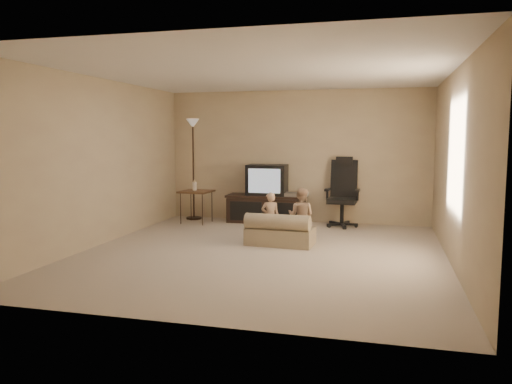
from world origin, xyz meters
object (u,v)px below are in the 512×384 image
child_sofa (280,232)px  toddler_right (301,215)px  floor_lamp (193,146)px  tv_stand (267,198)px  office_chair (343,201)px  side_table (196,192)px  toddler_left (270,217)px

child_sofa → toddler_right: toddler_right is taller
floor_lamp → child_sofa: floor_lamp is taller
child_sofa → tv_stand: bearing=112.2°
tv_stand → toddler_right: bearing=-61.8°
office_chair → child_sofa: size_ratio=1.22×
tv_stand → toddler_right: size_ratio=1.84×
floor_lamp → side_table: bearing=-62.4°
floor_lamp → toddler_right: (2.42, -1.65, -1.02)m
office_chair → toddler_right: bearing=-105.5°
tv_stand → office_chair: 1.42m
side_table → child_sofa: side_table is taller
office_chair → toddler_right: (-0.50, -1.58, -0.03)m
side_table → floor_lamp: floor_lamp is taller
toddler_left → child_sofa: bearing=122.4°
tv_stand → toddler_right: tv_stand is taller
child_sofa → toddler_right: (0.28, 0.27, 0.22)m
office_chair → side_table: bearing=-170.7°
office_chair → side_table: (-2.71, -0.34, 0.14)m
tv_stand → floor_lamp: 1.79m
child_sofa → toddler_left: (-0.19, 0.18, 0.19)m
office_chair → toddler_right: office_chair is taller
office_chair → toddler_right: size_ratio=1.49×
side_table → child_sofa: 2.48m
toddler_left → toddler_right: 0.47m
side_table → toddler_left: bearing=-37.3°
floor_lamp → toddler_right: floor_lamp is taller
office_chair → child_sofa: (-0.78, -1.85, -0.26)m
toddler_right → office_chair: bearing=-100.7°
tv_stand → toddler_left: 1.79m
tv_stand → child_sofa: 2.03m
tv_stand → toddler_left: tv_stand is taller
office_chair → floor_lamp: bearing=-179.2°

